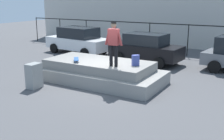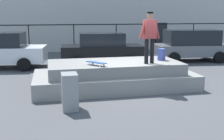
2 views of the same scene
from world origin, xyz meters
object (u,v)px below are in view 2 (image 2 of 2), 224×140
object	(u,v)px
skateboard	(96,63)
utility_box	(70,92)
backpack	(162,54)
car_black_sedan_mid	(102,49)
car_grey_hatchback_far	(191,45)
skateboarder	(150,34)

from	to	relation	value
skateboard	utility_box	bearing A→B (deg)	-123.11
backpack	car_black_sedan_mid	world-z (taller)	car_black_sedan_mid
skateboard	backpack	xyz separation A→B (m)	(2.59, 0.61, 0.12)
car_black_sedan_mid	car_grey_hatchback_far	xyz separation A→B (m)	(5.26, 0.43, 0.06)
utility_box	skateboard	bearing A→B (deg)	56.07
skateboard	car_black_sedan_mid	bearing A→B (deg)	77.69
car_grey_hatchback_far	utility_box	distance (m)	10.24
skateboarder	utility_box	distance (m)	3.62
car_grey_hatchback_far	skateboarder	bearing A→B (deg)	-129.27
skateboarder	car_grey_hatchback_far	distance (m)	7.17
skateboarder	car_grey_hatchback_far	xyz separation A→B (m)	(4.49, 5.49, -1.05)
skateboard	utility_box	size ratio (longest dim) A/B	0.72
skateboarder	utility_box	bearing A→B (deg)	-151.35
skateboard	car_black_sedan_mid	distance (m)	5.21
skateboard	car_black_sedan_mid	size ratio (longest dim) A/B	0.18
car_grey_hatchback_far	utility_box	size ratio (longest dim) A/B	4.14
backpack	car_grey_hatchback_far	world-z (taller)	car_grey_hatchback_far
backpack	car_black_sedan_mid	xyz separation A→B (m)	(-1.48, 4.48, -0.29)
backpack	utility_box	xyz separation A→B (m)	(-3.61, -2.18, -0.65)
skateboarder	utility_box	size ratio (longest dim) A/B	1.72
skateboarder	car_grey_hatchback_far	world-z (taller)	skateboarder
car_black_sedan_mid	utility_box	bearing A→B (deg)	-107.75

